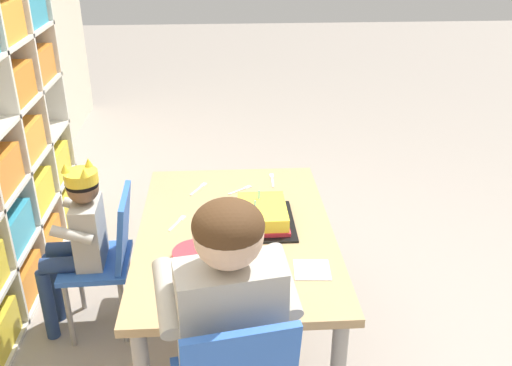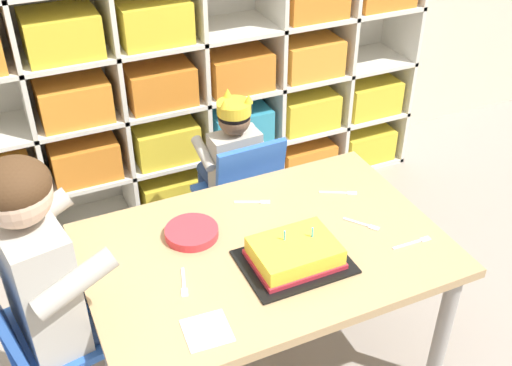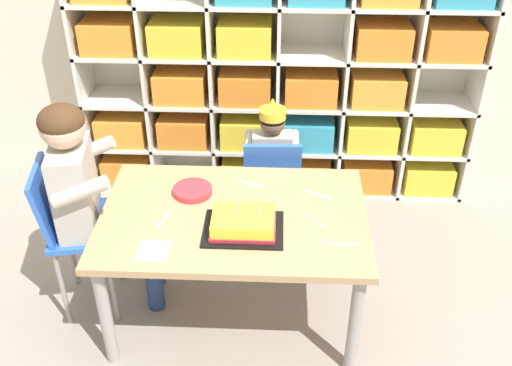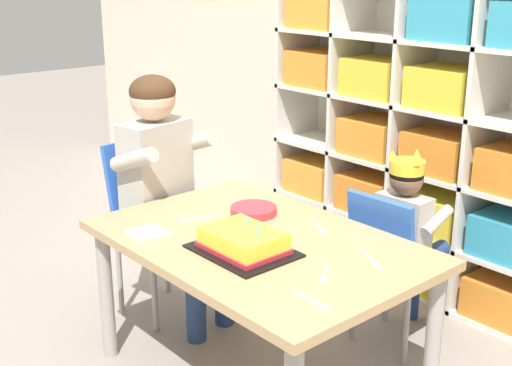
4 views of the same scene
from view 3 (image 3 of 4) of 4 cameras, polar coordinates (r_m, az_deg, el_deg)
The scene contains 15 objects.
ground at distance 2.97m, azimuth -1.95°, elevation -12.13°, with size 16.00×16.00×0.00m, color gray.
storage_cubby_shelf at distance 3.51m, azimuth 2.57°, elevation 9.70°, with size 2.33×0.33×1.49m.
activity_table at distance 2.63m, azimuth -2.16°, elevation -4.25°, with size 1.18×0.79×0.58m.
classroom_chair_blue at distance 3.15m, azimuth 1.55°, elevation 0.14°, with size 0.33×0.33×0.67m.
child_with_crown at distance 3.18m, azimuth 1.55°, elevation 3.07°, with size 0.30×0.31×0.83m.
classroom_chair_adult_side at distance 2.82m, azimuth -17.72°, elevation -3.78°, with size 0.36×0.39×0.79m.
adult_helper_seated at distance 2.69m, azimuth -15.93°, elevation -0.42°, with size 0.46×0.44×1.08m.
birthday_cake_on_tray at distance 2.47m, azimuth -1.25°, elevation -4.00°, with size 0.34×0.26×0.11m.
paper_plate_stack at distance 2.72m, azimuth -6.21°, elevation -0.75°, with size 0.18×0.18×0.03m, color #DB333D.
paper_napkin_square at distance 2.42m, azimuth -10.00°, elevation -6.52°, with size 0.13×0.13×0.00m, color white.
fork_near_child_seat at distance 2.55m, azimuth 5.80°, elevation -3.70°, with size 0.09×0.11×0.00m.
fork_beside_plate_stack at distance 2.78m, azimuth -0.38°, elevation -0.12°, with size 0.13×0.07×0.00m.
fork_at_table_front_edge at distance 2.71m, azimuth 6.19°, elevation -1.20°, with size 0.13×0.08×0.00m.
fork_near_cake_tray at distance 2.58m, azimuth -9.09°, elevation -3.60°, with size 0.05×0.13×0.00m.
fork_by_napkin at distance 2.44m, azimuth 8.33°, elevation -5.90°, with size 0.15×0.02×0.00m.
Camera 3 is at (0.19, -2.07, 2.12)m, focal length 40.99 mm.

